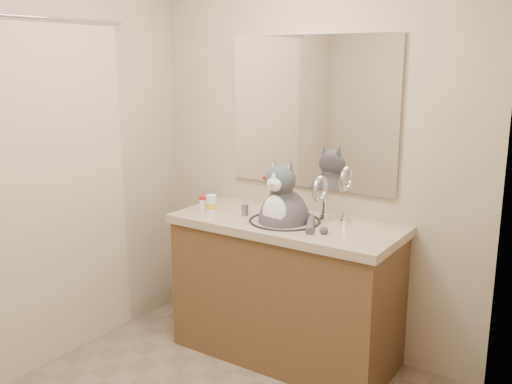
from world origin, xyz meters
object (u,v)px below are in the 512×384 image
cat (283,217)px  grey_canister (245,210)px  pill_bottle_redcap (204,203)px  pill_bottle_orange (211,204)px

cat → grey_canister: (-0.26, -0.01, 0.01)m
pill_bottle_redcap → grey_canister: pill_bottle_redcap is taller
pill_bottle_redcap → grey_canister: (0.27, 0.05, -0.01)m
cat → pill_bottle_orange: size_ratio=5.28×
pill_bottle_orange → grey_canister: bearing=16.4°
pill_bottle_redcap → grey_canister: size_ratio=1.41×
cat → grey_canister: 0.26m
cat → pill_bottle_orange: bearing=-172.1°
cat → grey_canister: cat is taller
pill_bottle_orange → grey_canister: 0.22m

